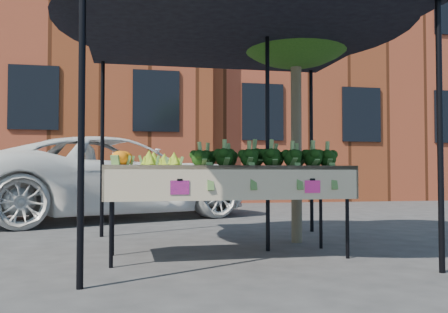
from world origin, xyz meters
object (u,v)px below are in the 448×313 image
canopy (234,123)px  street_tree (296,89)px  table (228,211)px  vehicle (115,75)px

canopy → street_tree: street_tree is taller
table → vehicle: bearing=105.3°
table → street_tree: 1.92m
vehicle → canopy: bearing=175.3°
table → street_tree: street_tree is taller
canopy → street_tree: size_ratio=0.85×
vehicle → street_tree: bearing=-171.5°
vehicle → street_tree: 4.35m
vehicle → street_tree: vehicle is taller
table → canopy: canopy is taller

